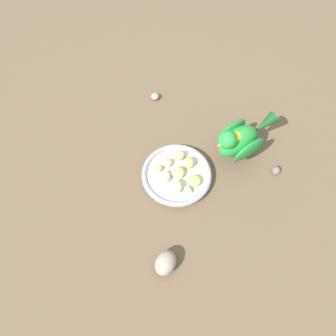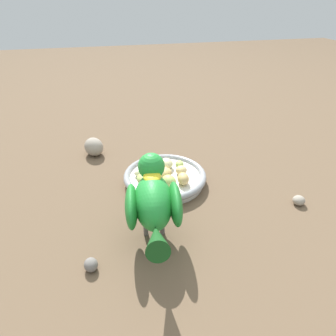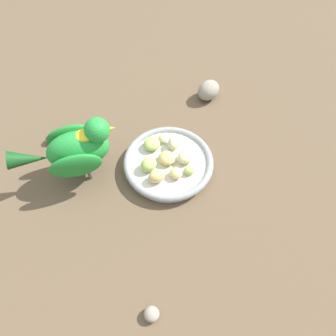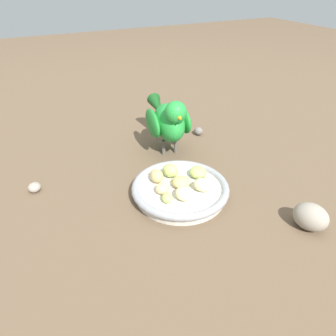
{
  "view_description": "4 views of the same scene",
  "coord_description": "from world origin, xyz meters",
  "px_view_note": "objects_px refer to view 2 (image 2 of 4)",
  "views": [
    {
      "loc": [
        0.26,
        0.29,
        0.78
      ],
      "look_at": [
        -0.01,
        -0.01,
        0.05
      ],
      "focal_mm": 32.97,
      "sensor_mm": 36.0,
      "label": 1
    },
    {
      "loc": [
        -0.61,
        0.14,
        0.4
      ],
      "look_at": [
        -0.05,
        0.0,
        0.06
      ],
      "focal_mm": 31.67,
      "sensor_mm": 36.0,
      "label": 2
    },
    {
      "loc": [
        -0.18,
        -0.34,
        0.56
      ],
      "look_at": [
        -0.04,
        -0.02,
        0.04
      ],
      "focal_mm": 32.19,
      "sensor_mm": 36.0,
      "label": 3
    },
    {
      "loc": [
        0.42,
        -0.25,
        0.4
      ],
      "look_at": [
        -0.05,
        -0.01,
        0.06
      ],
      "focal_mm": 34.0,
      "sensor_mm": 36.0,
      "label": 4
    }
  ],
  "objects_px": {
    "apple_piece_1": "(164,173)",
    "apple_piece_5": "(145,179)",
    "apple_piece_7": "(183,179)",
    "pebble_1": "(91,265)",
    "feeding_bowl": "(165,178)",
    "apple_piece_4": "(169,181)",
    "pebble_0": "(299,200)",
    "parrot": "(153,201)",
    "apple_piece_6": "(179,164)",
    "apple_piece_3": "(166,163)",
    "rock_large": "(94,147)",
    "apple_piece_2": "(181,170)",
    "apple_piece_0": "(149,167)",
    "apple_piece_8": "(140,173)"
  },
  "relations": [
    {
      "from": "apple_piece_1",
      "to": "apple_piece_5",
      "type": "relative_size",
      "value": 0.99
    },
    {
      "from": "apple_piece_7",
      "to": "pebble_1",
      "type": "xyz_separation_m",
      "value": [
        -0.18,
        0.21,
        -0.02
      ]
    },
    {
      "from": "feeding_bowl",
      "to": "pebble_1",
      "type": "bearing_deg",
      "value": 141.52
    },
    {
      "from": "apple_piece_1",
      "to": "pebble_1",
      "type": "relative_size",
      "value": 1.46
    },
    {
      "from": "apple_piece_1",
      "to": "apple_piece_4",
      "type": "relative_size",
      "value": 1.05
    },
    {
      "from": "apple_piece_1",
      "to": "pebble_0",
      "type": "bearing_deg",
      "value": -118.55
    },
    {
      "from": "apple_piece_7",
      "to": "parrot",
      "type": "xyz_separation_m",
      "value": [
        -0.13,
        0.09,
        0.05
      ]
    },
    {
      "from": "apple_piece_6",
      "to": "pebble_1",
      "type": "distance_m",
      "value": 0.34
    },
    {
      "from": "apple_piece_3",
      "to": "rock_large",
      "type": "distance_m",
      "value": 0.23
    },
    {
      "from": "feeding_bowl",
      "to": "apple_piece_5",
      "type": "bearing_deg",
      "value": 108.95
    },
    {
      "from": "apple_piece_5",
      "to": "parrot",
      "type": "relative_size",
      "value": 0.17
    },
    {
      "from": "parrot",
      "to": "pebble_0",
      "type": "relative_size",
      "value": 8.16
    },
    {
      "from": "apple_piece_1",
      "to": "apple_piece_6",
      "type": "height_order",
      "value": "apple_piece_1"
    },
    {
      "from": "apple_piece_2",
      "to": "pebble_0",
      "type": "bearing_deg",
      "value": -123.32
    },
    {
      "from": "pebble_0",
      "to": "pebble_1",
      "type": "distance_m",
      "value": 0.45
    },
    {
      "from": "feeding_bowl",
      "to": "apple_piece_2",
      "type": "xyz_separation_m",
      "value": [
        -0.0,
        -0.04,
        0.02
      ]
    },
    {
      "from": "feeding_bowl",
      "to": "pebble_1",
      "type": "relative_size",
      "value": 7.66
    },
    {
      "from": "apple_piece_0",
      "to": "apple_piece_8",
      "type": "xyz_separation_m",
      "value": [
        -0.01,
        0.02,
        -0.01
      ]
    },
    {
      "from": "apple_piece_1",
      "to": "apple_piece_8",
      "type": "relative_size",
      "value": 1.47
    },
    {
      "from": "apple_piece_8",
      "to": "pebble_1",
      "type": "xyz_separation_m",
      "value": [
        -0.24,
        0.12,
        -0.02
      ]
    },
    {
      "from": "apple_piece_0",
      "to": "apple_piece_3",
      "type": "bearing_deg",
      "value": -79.9
    },
    {
      "from": "apple_piece_5",
      "to": "pebble_0",
      "type": "xyz_separation_m",
      "value": [
        -0.13,
        -0.32,
        -0.02
      ]
    },
    {
      "from": "apple_piece_0",
      "to": "rock_large",
      "type": "bearing_deg",
      "value": 38.81
    },
    {
      "from": "apple_piece_7",
      "to": "apple_piece_6",
      "type": "bearing_deg",
      "value": -8.38
    },
    {
      "from": "apple_piece_1",
      "to": "parrot",
      "type": "distance_m",
      "value": 0.19
    },
    {
      "from": "rock_large",
      "to": "pebble_1",
      "type": "xyz_separation_m",
      "value": [
        -0.41,
        0.02,
        -0.01
      ]
    },
    {
      "from": "apple_piece_3",
      "to": "apple_piece_6",
      "type": "xyz_separation_m",
      "value": [
        -0.0,
        -0.03,
        -0.0
      ]
    },
    {
      "from": "apple_piece_6",
      "to": "apple_piece_2",
      "type": "bearing_deg",
      "value": 173.3
    },
    {
      "from": "feeding_bowl",
      "to": "apple_piece_6",
      "type": "distance_m",
      "value": 0.06
    },
    {
      "from": "apple_piece_1",
      "to": "pebble_1",
      "type": "bearing_deg",
      "value": 141.67
    },
    {
      "from": "rock_large",
      "to": "apple_piece_6",
      "type": "bearing_deg",
      "value": -126.68
    },
    {
      "from": "apple_piece_0",
      "to": "apple_piece_7",
      "type": "xyz_separation_m",
      "value": [
        -0.07,
        -0.07,
        -0.0
      ]
    },
    {
      "from": "apple_piece_2",
      "to": "pebble_1",
      "type": "bearing_deg",
      "value": 135.68
    },
    {
      "from": "apple_piece_8",
      "to": "rock_large",
      "type": "distance_m",
      "value": 0.2
    },
    {
      "from": "feeding_bowl",
      "to": "apple_piece_6",
      "type": "bearing_deg",
      "value": -53.99
    },
    {
      "from": "apple_piece_3",
      "to": "apple_piece_4",
      "type": "height_order",
      "value": "apple_piece_4"
    },
    {
      "from": "apple_piece_7",
      "to": "apple_piece_8",
      "type": "distance_m",
      "value": 0.11
    },
    {
      "from": "pebble_1",
      "to": "apple_piece_5",
      "type": "bearing_deg",
      "value": -31.42
    },
    {
      "from": "apple_piece_0",
      "to": "apple_piece_1",
      "type": "distance_m",
      "value": 0.04
    },
    {
      "from": "apple_piece_5",
      "to": "apple_piece_6",
      "type": "distance_m",
      "value": 0.11
    },
    {
      "from": "apple_piece_3",
      "to": "apple_piece_2",
      "type": "bearing_deg",
      "value": -141.16
    },
    {
      "from": "apple_piece_4",
      "to": "apple_piece_6",
      "type": "relative_size",
      "value": 1.43
    },
    {
      "from": "feeding_bowl",
      "to": "apple_piece_1",
      "type": "xyz_separation_m",
      "value": [
        -0.0,
        0.0,
        0.02
      ]
    },
    {
      "from": "apple_piece_0",
      "to": "apple_piece_6",
      "type": "relative_size",
      "value": 1.49
    },
    {
      "from": "apple_piece_0",
      "to": "apple_piece_1",
      "type": "relative_size",
      "value": 1.0
    },
    {
      "from": "apple_piece_3",
      "to": "parrot",
      "type": "xyz_separation_m",
      "value": [
        -0.21,
        0.07,
        0.05
      ]
    },
    {
      "from": "apple_piece_3",
      "to": "pebble_1",
      "type": "xyz_separation_m",
      "value": [
        -0.26,
        0.19,
        -0.02
      ]
    },
    {
      "from": "apple_piece_7",
      "to": "pebble_0",
      "type": "bearing_deg",
      "value": -114.69
    },
    {
      "from": "apple_piece_1",
      "to": "apple_piece_8",
      "type": "distance_m",
      "value": 0.06
    },
    {
      "from": "apple_piece_8",
      "to": "pebble_1",
      "type": "height_order",
      "value": "apple_piece_8"
    }
  ]
}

